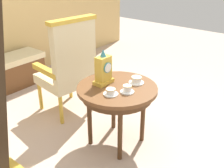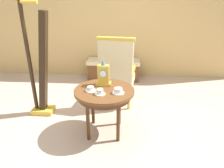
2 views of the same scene
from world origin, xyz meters
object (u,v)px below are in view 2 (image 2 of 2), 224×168
object	(u,v)px
window_bench	(113,69)
teacup_right	(100,92)
teacup_left	(91,89)
side_table	(104,95)
armchair	(117,71)
harp	(40,70)
teacup_center	(118,91)
mantel_clock	(103,75)

from	to	relation	value
window_bench	teacup_right	bearing A→B (deg)	-90.60
teacup_left	window_bench	distance (m)	2.05
side_table	armchair	world-z (taller)	armchair
teacup_left	armchair	size ratio (longest dim) A/B	0.11
side_table	teacup_right	size ratio (longest dim) A/B	5.98
teacup_right	harp	size ratio (longest dim) A/B	0.07
teacup_left	harp	xyz separation A→B (m)	(-0.82, 0.48, 0.05)
side_table	teacup_right	bearing A→B (deg)	-103.16
teacup_right	window_bench	bearing A→B (deg)	89.40
harp	armchair	bearing A→B (deg)	17.31
harp	window_bench	bearing A→B (deg)	57.51
armchair	window_bench	distance (m)	1.24
teacup_left	teacup_center	xyz separation A→B (m)	(0.33, -0.04, 0.00)
teacup_left	teacup_right	distance (m)	0.15
teacup_left	mantel_clock	world-z (taller)	mantel_clock
side_table	window_bench	world-z (taller)	side_table
teacup_center	mantel_clock	distance (m)	0.33
mantel_clock	armchair	size ratio (longest dim) A/B	0.29
harp	teacup_center	bearing A→B (deg)	-24.31
side_table	armchair	distance (m)	0.78
mantel_clock	harp	xyz separation A→B (m)	(-0.96, 0.29, -0.06)
teacup_left	armchair	distance (m)	0.87
mantel_clock	armchair	world-z (taller)	armchair
harp	window_bench	distance (m)	1.86
teacup_left	armchair	world-z (taller)	armchair
teacup_left	teacup_center	distance (m)	0.34
armchair	teacup_left	bearing A→B (deg)	-108.48
teacup_left	window_bench	world-z (taller)	teacup_left
teacup_center	harp	bearing A→B (deg)	155.69
teacup_center	harp	xyz separation A→B (m)	(-1.16, 0.52, 0.05)
teacup_left	mantel_clock	xyz separation A→B (m)	(0.14, 0.20, 0.11)
teacup_left	mantel_clock	size ratio (longest dim) A/B	0.39
window_bench	mantel_clock	bearing A→B (deg)	-90.36
teacup_right	harp	distance (m)	1.10
side_table	teacup_right	world-z (taller)	teacup_right
teacup_left	mantel_clock	bearing A→B (deg)	55.35
side_table	teacup_center	size ratio (longest dim) A/B	5.20
mantel_clock	side_table	bearing A→B (deg)	-80.61
armchair	window_bench	size ratio (longest dim) A/B	1.01
mantel_clock	window_bench	world-z (taller)	mantel_clock
side_table	teacup_left	world-z (taller)	teacup_left
mantel_clock	armchair	xyz separation A→B (m)	(0.14, 0.63, -0.16)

